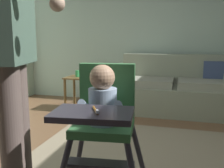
{
  "coord_description": "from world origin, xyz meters",
  "views": [
    {
      "loc": [
        0.68,
        -2.01,
        1.08
      ],
      "look_at": [
        0.2,
        -0.3,
        0.78
      ],
      "focal_mm": 41.22,
      "sensor_mm": 36.0,
      "label": 1
    }
  ],
  "objects_px": {
    "adult_standing": "(11,55)",
    "side_table": "(80,86)",
    "couch": "(176,90)",
    "sippy_cup": "(78,74)",
    "high_chair": "(103,111)"
  },
  "relations": [
    {
      "from": "adult_standing",
      "to": "side_table",
      "type": "height_order",
      "value": "adult_standing"
    },
    {
      "from": "couch",
      "to": "sippy_cup",
      "type": "relative_size",
      "value": 17.49
    },
    {
      "from": "couch",
      "to": "high_chair",
      "type": "relative_size",
      "value": 1.85
    },
    {
      "from": "high_chair",
      "to": "sippy_cup",
      "type": "bearing_deg",
      "value": -160.27
    },
    {
      "from": "sippy_cup",
      "to": "couch",
      "type": "bearing_deg",
      "value": 11.83
    },
    {
      "from": "couch",
      "to": "adult_standing",
      "type": "relative_size",
      "value": 1.0
    },
    {
      "from": "couch",
      "to": "high_chair",
      "type": "xyz_separation_m",
      "value": [
        -0.36,
        -2.53,
        0.32
      ]
    },
    {
      "from": "adult_standing",
      "to": "high_chair",
      "type": "bearing_deg",
      "value": 0.02
    },
    {
      "from": "adult_standing",
      "to": "side_table",
      "type": "distance_m",
      "value": 2.51
    },
    {
      "from": "high_chair",
      "to": "sippy_cup",
      "type": "relative_size",
      "value": 9.44
    },
    {
      "from": "couch",
      "to": "side_table",
      "type": "distance_m",
      "value": 1.49
    },
    {
      "from": "couch",
      "to": "sippy_cup",
      "type": "height_order",
      "value": "couch"
    },
    {
      "from": "adult_standing",
      "to": "couch",
      "type": "bearing_deg",
      "value": 56.13
    },
    {
      "from": "high_chair",
      "to": "side_table",
      "type": "bearing_deg",
      "value": -160.88
    },
    {
      "from": "side_table",
      "to": "sippy_cup",
      "type": "xyz_separation_m",
      "value": [
        -0.03,
        0.0,
        0.19
      ]
    }
  ]
}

